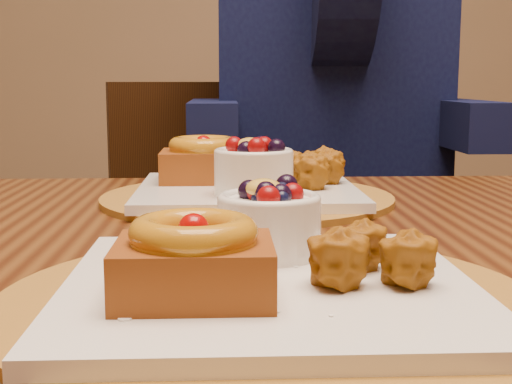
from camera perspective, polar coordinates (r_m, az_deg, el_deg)
dining_table at (r=0.74m, az=-0.11°, el=-9.57°), size 1.60×0.90×0.76m
place_setting_near at (r=0.50m, az=0.75°, el=-6.67°), size 0.38×0.38×0.08m
place_setting_far at (r=0.92m, az=-0.90°, el=0.87°), size 0.38×0.38×0.09m
chair_far at (r=1.52m, az=-2.48°, el=-6.68°), size 0.54×0.54×0.91m
diner at (r=1.46m, az=6.02°, el=11.05°), size 0.55×0.52×0.91m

